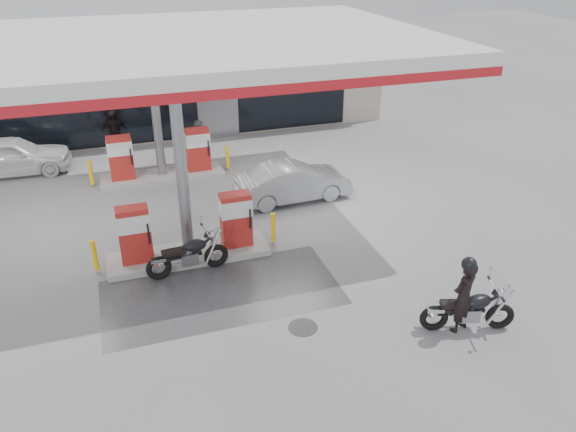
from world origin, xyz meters
name	(u,v)px	position (x,y,z in m)	size (l,w,h in m)	color
ground	(202,296)	(0.00, 0.00, 0.00)	(90.00, 90.00, 0.00)	gray
wet_patch	(222,292)	(0.50, 0.00, 0.00)	(6.00, 3.00, 0.00)	#4C4C4F
drain_cover	(303,327)	(2.00, -2.00, 0.00)	(0.70, 0.70, 0.01)	#38383A
store_building	(138,77)	(0.01, 15.94, 2.01)	(22.00, 8.22, 4.00)	beige
canopy	(157,48)	(0.00, 5.00, 5.27)	(16.00, 10.02, 5.51)	silver
pump_island_near	(187,235)	(0.00, 2.00, 0.71)	(5.14, 1.30, 1.78)	#9E9E99
pump_island_far	(161,160)	(0.00, 8.00, 0.71)	(5.14, 1.30, 1.78)	#9E9E99
main_motorcycle	(469,311)	(5.61, -3.24, 0.50)	(2.17, 1.04, 1.14)	black
biker_main	(464,297)	(5.42, -3.19, 0.91)	(0.66, 0.44, 1.82)	black
parked_motorcycle	(189,256)	(-0.10, 1.21, 0.51)	(2.27, 0.87, 1.16)	black
sedan_white	(11,156)	(-5.31, 10.20, 0.73)	(1.72, 4.27, 1.46)	white
attendant	(200,142)	(1.65, 9.00, 0.89)	(0.86, 0.67, 1.78)	slate
hatchback_silver	(293,182)	(4.05, 4.71, 0.65)	(1.37, 3.94, 1.30)	#A2A6AA
parked_car_right	(257,107)	(5.36, 14.00, 0.61)	(2.03, 4.39, 1.22)	#A6AAAE
biker_walking	(114,130)	(-1.46, 11.80, 0.82)	(0.96, 0.40, 1.64)	black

